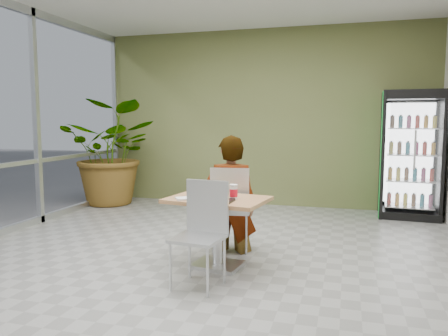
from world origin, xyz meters
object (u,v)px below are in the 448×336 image
Objects in this scene: chair_far at (231,203)px; soda_cup at (234,192)px; chair_near at (203,224)px; cafeteria_tray at (212,201)px; seated_woman at (231,206)px; dining_table at (218,218)px; potted_plant at (113,153)px; beverage_fridge at (411,155)px.

chair_far reaches higher than soda_cup.
chair_near reaches higher than cafeteria_tray.
seated_woman is 0.72m from soda_cup.
dining_table is 0.58× the size of potted_plant.
potted_plant is (-3.06, 2.89, 0.14)m from soda_cup.
beverage_fridge is 5.18m from potted_plant.
chair_near is 0.59× the size of seated_woman.
chair_near is 4.44m from potted_plant.
cafeteria_tray is 4.23m from potted_plant.
seated_woman is at bearing 91.62° from dining_table.
chair_near is at bearing -111.28° from soda_cup.
potted_plant is at bearing 133.08° from cafeteria_tray.
potted_plant reaches higher than soda_cup.
chair_near is at bearing 83.06° from seated_woman.
chair_near is at bearing -89.80° from dining_table.
dining_table is 1.09× the size of chair_far.
beverage_fridge reaches higher than potted_plant.
beverage_fridge is (2.29, 3.66, 0.43)m from chair_near.
cafeteria_tray is at bearing 83.05° from chair_far.
dining_table is 7.19× the size of soda_cup.
seated_woman is 0.83× the size of beverage_fridge.
cafeteria_tray is (0.01, 0.26, 0.18)m from chair_near.
soda_cup is 4.21m from potted_plant.
beverage_fridge reaches higher than seated_woman.
beverage_fridge is at bearing 54.13° from dining_table.
dining_table is at bearing 169.58° from soda_cup.
soda_cup is at bearing -119.57° from beverage_fridge.
beverage_fridge reaches higher than chair_far.
cafeteria_tray is (0.01, -0.78, 0.16)m from chair_far.
seated_woman is at bearing 98.44° from chair_near.
beverage_fridge is (2.28, 3.40, 0.25)m from cafeteria_tray.
chair_near is at bearing 82.31° from chair_far.
seated_woman is (-0.02, 0.60, 0.01)m from dining_table.
beverage_fridge is (2.10, 3.20, 0.19)m from soda_cup.
chair_far is at bearing 107.75° from soda_cup.
potted_plant reaches higher than seated_woman.
potted_plant reaches higher than chair_far.
beverage_fridge is (2.29, 2.62, 0.42)m from chair_far.
potted_plant is (-2.88, 3.35, 0.38)m from chair_near.
beverage_fridge is at bearing -139.88° from seated_woman.
soda_cup is 0.27m from cafeteria_tray.
cafeteria_tray is 0.20× the size of beverage_fridge.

